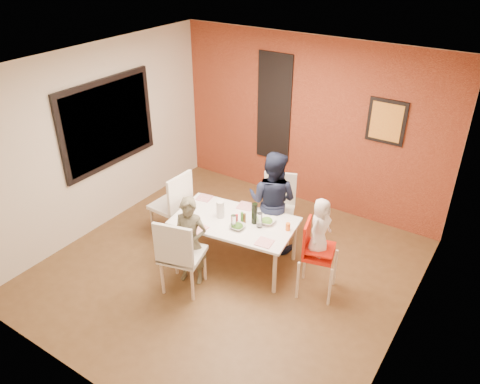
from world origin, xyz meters
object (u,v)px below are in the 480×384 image
Objects in this scene: child_near at (190,241)px; toddler at (320,227)px; chair_near at (179,253)px; high_chair at (315,251)px; chair_left at (174,202)px; wine_bottle at (254,213)px; dining_table at (235,224)px; chair_far at (278,204)px; child_far at (272,201)px; paper_towel_roll at (220,209)px.

toddler is (1.42, 0.67, 0.36)m from child_near.
chair_near is 1.05× the size of high_chair.
toddler is at bearing 92.88° from chair_left.
child_near is 4.15× the size of wine_bottle.
chair_near reaches higher than chair_left.
high_chair is 3.46× the size of wine_bottle.
dining_table is 1.63× the size of chair_left.
wine_bottle is at bearing 95.22° from toddler.
child_near is at bearing 53.56° from chair_left.
child_near is (-0.44, -1.47, 0.05)m from chair_far.
wine_bottle is (0.49, 0.72, 0.20)m from child_near.
chair_far is at bearing -90.02° from child_far.
child_near is at bearing -94.01° from paper_towel_roll.
wine_bottle is at bearing 95.08° from chair_left.
chair_near reaches higher than wine_bottle.
paper_towel_roll is at bearing -106.38° from chair_near.
dining_table is 1.60× the size of chair_near.
chair_far is 0.83× the size of child_near.
chair_far is at bearing 58.76° from toddler.
child_far reaches higher than dining_table.
chair_near is at bearing -103.85° from dining_table.
child_far is at bearing 44.28° from high_chair.
chair_left is (-0.84, 0.91, -0.01)m from chair_near.
chair_left is (-1.25, -0.82, 0.03)m from chair_far.
dining_table is 1.40× the size of child_near.
chair_near is 0.87m from paper_towel_roll.
chair_far is 0.30m from child_far.
dining_table is 2.31× the size of toddler.
chair_left is at bearing 16.47° from child_far.
child_far is (-0.92, 0.57, 0.13)m from high_chair.
toddler is at bearing 142.08° from child_far.
wine_bottle is (0.06, -0.76, 0.25)m from chair_far.
chair_far is 1.49m from chair_left.
chair_far is 4.20× the size of paper_towel_roll.
toddler is at bearing 3.26° from paper_towel_roll.
toddler reaches higher than chair_far.
chair_far is 0.99× the size of high_chair.
child_far reaches higher than chair_near.
child_far is 6.18× the size of paper_towel_roll.
chair_near is at bearing 65.66° from child_far.
dining_table is 0.27m from paper_towel_roll.
high_chair is 1.37× the size of toddler.
dining_table is 0.67m from child_near.
chair_left reaches higher than paper_towel_roll.
child_near is at bearing 123.25° from toddler.
child_near reaches higher than chair_far.
wine_bottle reaches higher than paper_towel_roll.
wine_bottle is 0.47m from paper_towel_roll.
paper_towel_roll is at bearing 67.33° from child_near.
child_near is (-0.24, -0.63, 0.00)m from dining_table.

